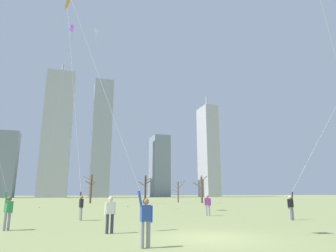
{
  "coord_description": "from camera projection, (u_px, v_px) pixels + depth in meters",
  "views": [
    {
      "loc": [
        -5.27,
        -11.43,
        1.79
      ],
      "look_at": [
        0.0,
        6.0,
        6.04
      ],
      "focal_mm": 30.73,
      "sensor_mm": 36.0,
      "label": 1
    }
  ],
  "objects": [
    {
      "name": "ground_plane",
      "position": [
        210.0,
        238.0,
        11.74
      ],
      "size": [
        400.0,
        400.0,
        0.0
      ],
      "primitive_type": "plane",
      "color": "#848E56"
    },
    {
      "name": "kite_flyer_foreground_left_green",
      "position": [
        124.0,
        156.0,
        10.12
      ],
      "size": [
        7.4,
        1.53,
        19.39
      ],
      "color": "gray",
      "rests_on": "ground"
    },
    {
      "name": "kite_flyer_midfield_center_blue",
      "position": [
        312.0,
        161.0,
        21.09
      ],
      "size": [
        10.67,
        1.07,
        14.48
      ],
      "color": "gray",
      "rests_on": "ground"
    },
    {
      "name": "kite_flyer_midfield_right_orange",
      "position": [
        76.0,
        139.0,
        21.93
      ],
      "size": [
        3.08,
        8.7,
        21.97
      ],
      "color": "gray",
      "rests_on": "ground"
    },
    {
      "name": "bystander_far_off_by_trees",
      "position": [
        208.0,
        204.0,
        23.23
      ],
      "size": [
        0.49,
        0.3,
        1.62
      ],
      "color": "gray",
      "rests_on": "ground"
    },
    {
      "name": "bystander_watching_nearby",
      "position": [
        110.0,
        213.0,
        13.16
      ],
      "size": [
        0.51,
        0.22,
        1.62
      ],
      "color": "#33384C",
      "rests_on": "ground"
    },
    {
      "name": "distant_kite_high_overhead_white",
      "position": [
        100.0,
        53.0,
        39.81
      ],
      "size": [
        6.01,
        2.23,
        24.29
      ],
      "color": "white",
      "rests_on": "ground"
    },
    {
      "name": "distant_kite_drifting_left_purple",
      "position": [
        69.0,
        42.0,
        39.45
      ],
      "size": [
        2.54,
        2.59,
        24.63
      ],
      "color": "purple",
      "rests_on": "ground"
    },
    {
      "name": "bare_tree_center",
      "position": [
        91.0,
        188.0,
        51.37
      ],
      "size": [
        2.08,
        2.63,
        5.02
      ],
      "color": "brown",
      "rests_on": "ground"
    },
    {
      "name": "bare_tree_leftmost",
      "position": [
        201.0,
        189.0,
        52.22
      ],
      "size": [
        2.11,
        2.45,
        4.92
      ],
      "color": "brown",
      "rests_on": "ground"
    },
    {
      "name": "bare_tree_rightmost",
      "position": [
        178.0,
        190.0,
        55.55
      ],
      "size": [
        2.11,
        3.41,
        4.27
      ],
      "color": "brown",
      "rests_on": "ground"
    },
    {
      "name": "bare_tree_far_right_edge",
      "position": [
        145.0,
        189.0,
        49.36
      ],
      "size": [
        1.91,
        1.63,
        4.73
      ],
      "color": "#423326",
      "rests_on": "ground"
    },
    {
      "name": "skyline_mid_tower_left",
      "position": [
        0.0,
        164.0,
        109.41
      ],
      "size": [
        11.74,
        5.08,
        25.35
      ],
      "color": "gray",
      "rests_on": "ground"
    },
    {
      "name": "skyline_mid_tower_right",
      "position": [
        159.0,
        166.0,
        131.87
      ],
      "size": [
        7.36,
        11.63,
        27.47
      ],
      "color": "gray",
      "rests_on": "ground"
    },
    {
      "name": "skyline_wide_slab",
      "position": [
        57.0,
        133.0,
        119.56
      ],
      "size": [
        11.1,
        9.79,
        56.8
      ],
      "color": "#B2B2B7",
      "rests_on": "ground"
    },
    {
      "name": "skyline_slender_spire",
      "position": [
        101.0,
        138.0,
        120.51
      ],
      "size": [
        7.79,
        9.17,
        48.91
      ],
      "color": "#9EA3AD",
      "rests_on": "ground"
    },
    {
      "name": "skyline_tall_tower",
      "position": [
        208.0,
        151.0,
        135.9
      ],
      "size": [
        6.41,
        11.55,
        48.23
      ],
      "color": "#B2B2B7",
      "rests_on": "ground"
    }
  ]
}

